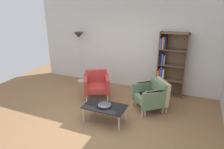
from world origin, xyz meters
TOP-DOWN VIEW (x-y plane):
  - ground_plane at (0.00, 0.00)m, footprint 8.32×8.32m
  - plaster_back_panel at (0.00, 2.46)m, footprint 6.40×0.12m
  - bookshelf_tall at (1.28, 2.25)m, footprint 0.80×0.30m
  - coffee_table_low at (0.15, 0.17)m, footprint 1.00×0.56m
  - decorative_bowl at (0.15, 0.17)m, footprint 0.32×0.32m
  - armchair_spare_guest at (-0.60, 1.24)m, footprint 0.93×0.90m
  - armchair_by_bookshelf at (1.02, 1.12)m, footprint 0.94×0.95m
  - armchair_near_window at (1.10, 1.21)m, footprint 0.94×0.95m
  - floor_lamp_torchiere at (-1.68, 2.14)m, footprint 0.32×0.32m

SIDE VIEW (x-z plane):
  - ground_plane at x=0.00m, z-range 0.00..0.00m
  - coffee_table_low at x=0.15m, z-range 0.17..0.57m
  - armchair_spare_guest at x=-0.60m, z-range 0.02..0.80m
  - armchair_by_bookshelf at x=1.02m, z-range 0.02..0.80m
  - armchair_near_window at x=1.10m, z-range 0.02..0.80m
  - decorative_bowl at x=0.15m, z-range 0.41..0.46m
  - bookshelf_tall at x=1.28m, z-range -0.02..1.88m
  - floor_lamp_torchiere at x=-1.68m, z-range 0.58..2.32m
  - plaster_back_panel at x=0.00m, z-range 0.00..2.90m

